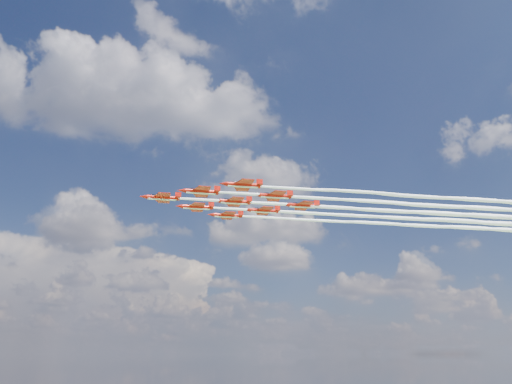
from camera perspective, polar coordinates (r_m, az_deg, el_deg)
jet_lead at (r=154.06m, az=16.14°, el=-2.10°), size 146.25×14.77×2.74m
jet_row2_port at (r=152.68m, az=20.69°, el=-1.50°), size 146.25×14.77×2.74m
jet_row2_starb at (r=164.91m, az=18.08°, el=-2.95°), size 146.25×14.77×2.74m
jet_row3_port at (r=152.30m, az=25.28°, el=-0.88°), size 146.25×14.77×2.74m
jet_row3_centre at (r=163.89m, az=22.33°, el=-2.38°), size 146.25×14.77×2.74m
jet_row3_starb at (r=175.96m, az=19.77°, el=-3.68°), size 146.25×14.77×2.74m
jet_row4_port at (r=163.80m, az=26.61°, el=-1.80°), size 146.25×14.77×2.74m
jet_row4_starb at (r=175.25m, az=23.77°, el=-3.15°), size 146.25×14.77×2.74m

